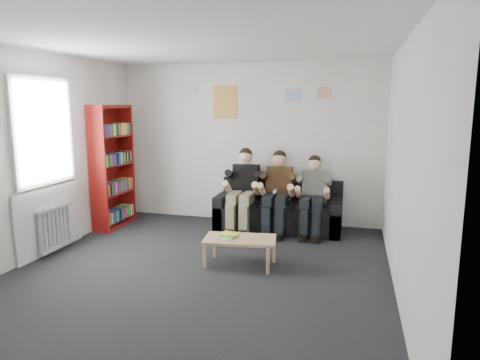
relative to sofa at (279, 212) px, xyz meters
The scene contains 14 objects.
room_shell 2.45m from the sofa, 106.10° to the right, with size 5.00×5.00×5.00m.
sofa is the anchor object (origin of this frame).
bookshelf 2.83m from the sofa, 168.90° to the right, with size 0.30×0.90×2.00m.
coffee_table 1.76m from the sofa, 96.20° to the right, with size 0.89×0.49×0.35m.
game_cases 1.80m from the sofa, 101.10° to the right, with size 0.25×0.22×0.05m.
person_left 0.69m from the sofa, 160.91° to the right, with size 0.42×0.90×1.31m.
person_middle 0.40m from the sofa, 90.00° to the right, with size 0.41×0.87×1.29m.
person_right 0.68m from the sofa, 18.66° to the right, with size 0.38×0.81×1.23m.
radiator 3.36m from the sofa, 145.20° to the right, with size 0.10×0.64×0.60m.
window 3.51m from the sofa, 145.90° to the right, with size 0.05×1.30×2.36m.
poster_large 2.07m from the sofa, 160.01° to the left, with size 0.42×0.01×0.55m, color #DABD4D.
poster_blue 1.91m from the sofa, 69.44° to the left, with size 0.25×0.01×0.20m, color #385FBF.
poster_pink 2.06m from the sofa, 29.98° to the left, with size 0.22×0.01×0.18m, color #DB44AC.
poster_sign 2.57m from the sofa, 167.13° to the left, with size 0.20×0.01×0.14m, color silver.
Camera 1 is at (1.75, -4.60, 1.99)m, focal length 32.00 mm.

